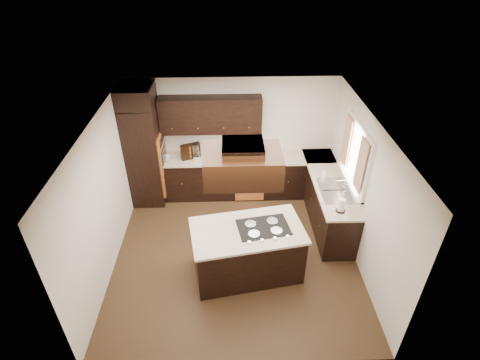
{
  "coord_description": "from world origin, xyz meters",
  "views": [
    {
      "loc": [
        -0.08,
        -4.88,
        4.82
      ],
      "look_at": [
        0.1,
        0.6,
        1.15
      ],
      "focal_mm": 28.0,
      "sensor_mm": 36.0,
      "label": 1
    }
  ],
  "objects_px": {
    "island": "(247,252)",
    "spice_rack": "(190,151)",
    "oven_column": "(145,155)",
    "range_hood": "(243,165)"
  },
  "relations": [
    {
      "from": "oven_column",
      "to": "island",
      "type": "xyz_separation_m",
      "value": [
        1.96,
        -2.16,
        -0.62
      ]
    },
    {
      "from": "oven_column",
      "to": "island",
      "type": "height_order",
      "value": "oven_column"
    },
    {
      "from": "island",
      "to": "range_hood",
      "type": "distance_m",
      "value": 1.72
    },
    {
      "from": "island",
      "to": "spice_rack",
      "type": "height_order",
      "value": "spice_rack"
    },
    {
      "from": "oven_column",
      "to": "island",
      "type": "distance_m",
      "value": 2.98
    },
    {
      "from": "oven_column",
      "to": "island",
      "type": "relative_size",
      "value": 1.25
    },
    {
      "from": "oven_column",
      "to": "range_hood",
      "type": "bearing_deg",
      "value": -50.26
    },
    {
      "from": "oven_column",
      "to": "spice_rack",
      "type": "xyz_separation_m",
      "value": [
        0.91,
        0.08,
        0.02
      ]
    },
    {
      "from": "spice_rack",
      "to": "island",
      "type": "bearing_deg",
      "value": -87.37
    },
    {
      "from": "island",
      "to": "range_hood",
      "type": "relative_size",
      "value": 1.62
    }
  ]
}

